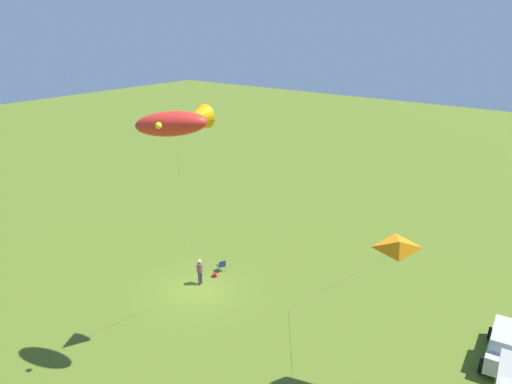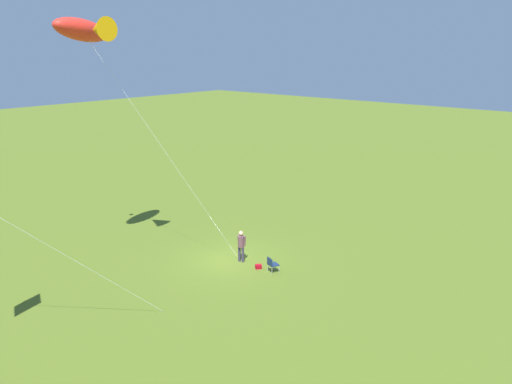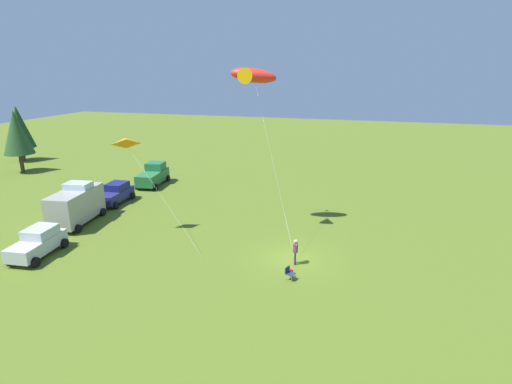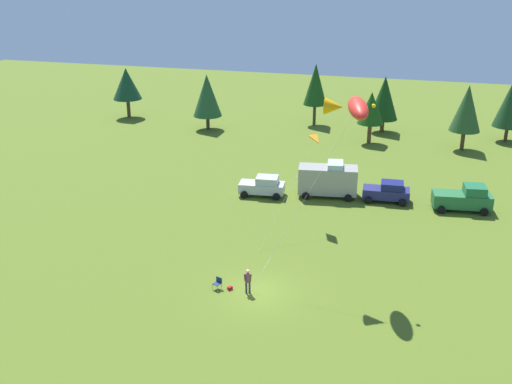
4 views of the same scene
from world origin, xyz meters
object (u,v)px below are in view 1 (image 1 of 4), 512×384
(folding_chair, at_px, (222,265))
(backpack_on_grass, at_px, (215,275))
(person_kite_flyer, at_px, (200,270))
(kite_delta_orange, at_px, (399,248))
(car_silver_compact, at_px, (510,346))
(kite_large_fish, at_px, (177,122))

(folding_chair, xyz_separation_m, backpack_on_grass, (0.82, 0.10, -0.38))
(person_kite_flyer, xyz_separation_m, kite_delta_orange, (2.01, 13.35, 6.19))
(person_kite_flyer, height_order, car_silver_compact, car_silver_compact)
(backpack_on_grass, relative_size, car_silver_compact, 0.07)
(car_silver_compact, height_order, kite_delta_orange, kite_delta_orange)
(car_silver_compact, relative_size, kite_large_fish, 0.35)
(folding_chair, bearing_deg, kite_large_fish, 141.66)
(folding_chair, height_order, backpack_on_grass, folding_chair)
(car_silver_compact, bearing_deg, backpack_on_grass, -88.36)
(person_kite_flyer, distance_m, kite_delta_orange, 14.85)
(kite_delta_orange, bearing_deg, car_silver_compact, 144.66)
(backpack_on_grass, distance_m, kite_delta_orange, 15.41)
(folding_chair, distance_m, backpack_on_grass, 0.91)
(backpack_on_grass, relative_size, kite_large_fish, 0.03)
(person_kite_flyer, relative_size, kite_delta_orange, 0.21)
(person_kite_flyer, height_order, kite_large_fish, kite_large_fish)
(person_kite_flyer, bearing_deg, folding_chair, -99.21)
(backpack_on_grass, height_order, kite_large_fish, kite_large_fish)
(car_silver_compact, height_order, kite_large_fish, kite_large_fish)
(backpack_on_grass, height_order, kite_delta_orange, kite_delta_orange)
(folding_chair, distance_m, kite_delta_orange, 15.52)
(person_kite_flyer, height_order, kite_delta_orange, kite_delta_orange)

